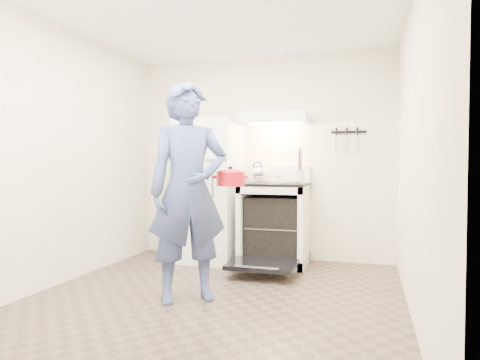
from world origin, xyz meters
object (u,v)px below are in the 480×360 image
object	(u,v)px
stove_body	(275,225)
dutch_oven	(231,179)
person	(188,191)
tea_kettle	(257,172)
refrigerator	(209,191)

from	to	relation	value
stove_body	dutch_oven	distance (m)	1.43
stove_body	person	world-z (taller)	person
stove_body	tea_kettle	distance (m)	0.68
tea_kettle	person	world-z (taller)	person
refrigerator	dutch_oven	size ratio (longest dim) A/B	5.29
refrigerator	person	xyz separation A→B (m)	(0.38, -1.49, 0.09)
stove_body	tea_kettle	world-z (taller)	tea_kettle
stove_body	person	xyz separation A→B (m)	(-0.43, -1.51, 0.48)
person	stove_body	bearing A→B (deg)	38.68
refrigerator	stove_body	bearing A→B (deg)	1.77
refrigerator	stove_body	xyz separation A→B (m)	(0.81, 0.02, -0.39)
dutch_oven	stove_body	bearing A→B (deg)	84.85
refrigerator	person	size ratio (longest dim) A/B	0.91
stove_body	dutch_oven	xyz separation A→B (m)	(-0.12, -1.30, 0.57)
stove_body	tea_kettle	size ratio (longest dim) A/B	3.72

